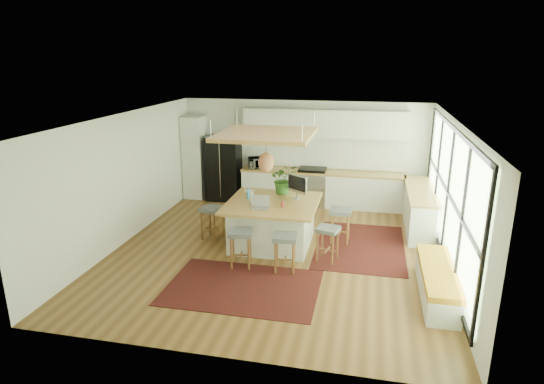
% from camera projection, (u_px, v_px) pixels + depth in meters
% --- Properties ---
extents(floor, '(7.00, 7.00, 0.00)m').
position_uv_depth(floor, '(276.00, 251.00, 9.36)').
color(floor, brown).
rests_on(floor, ground).
extents(ceiling, '(7.00, 7.00, 0.00)m').
position_uv_depth(ceiling, '(277.00, 118.00, 8.58)').
color(ceiling, white).
rests_on(ceiling, ground).
extents(wall_back, '(6.50, 0.00, 6.50)m').
position_uv_depth(wall_back, '(303.00, 152.00, 12.25)').
color(wall_back, silver).
rests_on(wall_back, ground).
extents(wall_front, '(6.50, 0.00, 6.50)m').
position_uv_depth(wall_front, '(219.00, 265.00, 5.70)').
color(wall_front, silver).
rests_on(wall_front, ground).
extents(wall_left, '(0.00, 7.00, 7.00)m').
position_uv_depth(wall_left, '(125.00, 178.00, 9.63)').
color(wall_left, silver).
rests_on(wall_left, ground).
extents(wall_right, '(0.00, 7.00, 7.00)m').
position_uv_depth(wall_right, '(452.00, 198.00, 8.31)').
color(wall_right, silver).
rests_on(wall_right, ground).
extents(window_wall, '(0.10, 6.20, 2.60)m').
position_uv_depth(window_wall, '(451.00, 195.00, 8.30)').
color(window_wall, black).
rests_on(window_wall, wall_right).
extents(pantry, '(0.55, 0.60, 2.25)m').
position_uv_depth(pantry, '(195.00, 158.00, 12.61)').
color(pantry, silver).
rests_on(pantry, floor).
extents(back_counter_base, '(4.20, 0.60, 0.88)m').
position_uv_depth(back_counter_base, '(321.00, 189.00, 12.10)').
color(back_counter_base, silver).
rests_on(back_counter_base, floor).
extents(back_counter_top, '(4.24, 0.64, 0.05)m').
position_uv_depth(back_counter_top, '(322.00, 172.00, 11.96)').
color(back_counter_top, olive).
rests_on(back_counter_top, back_counter_base).
extents(backsplash, '(4.20, 0.02, 0.80)m').
position_uv_depth(backsplash, '(324.00, 153.00, 12.12)').
color(backsplash, white).
rests_on(backsplash, wall_back).
extents(upper_cabinets, '(4.20, 0.34, 0.70)m').
position_uv_depth(upper_cabinets, '(324.00, 123.00, 11.74)').
color(upper_cabinets, silver).
rests_on(upper_cabinets, wall_back).
extents(range, '(0.76, 0.62, 1.00)m').
position_uv_depth(range, '(312.00, 186.00, 12.13)').
color(range, '#A5A5AA').
rests_on(range, floor).
extents(right_counter_base, '(0.60, 2.50, 0.88)m').
position_uv_depth(right_counter_base, '(419.00, 210.00, 10.51)').
color(right_counter_base, silver).
rests_on(right_counter_base, floor).
extents(right_counter_top, '(0.64, 2.54, 0.05)m').
position_uv_depth(right_counter_top, '(421.00, 190.00, 10.38)').
color(right_counter_top, olive).
rests_on(right_counter_top, right_counter_base).
extents(window_bench, '(0.52, 2.00, 0.50)m').
position_uv_depth(window_bench, '(437.00, 282.00, 7.57)').
color(window_bench, silver).
rests_on(window_bench, floor).
extents(ceiling_panel, '(1.86, 1.86, 0.80)m').
position_uv_depth(ceiling_panel, '(266.00, 148.00, 9.21)').
color(ceiling_panel, olive).
rests_on(ceiling_panel, ceiling).
extents(rug_near, '(2.60, 1.80, 0.01)m').
position_uv_depth(rug_near, '(243.00, 287.00, 7.91)').
color(rug_near, black).
rests_on(rug_near, floor).
extents(rug_right, '(1.80, 2.60, 0.01)m').
position_uv_depth(rug_right, '(360.00, 246.00, 9.60)').
color(rug_right, black).
rests_on(rug_right, floor).
extents(fridge, '(0.88, 0.69, 1.75)m').
position_uv_depth(fridge, '(224.00, 166.00, 12.48)').
color(fridge, black).
rests_on(fridge, floor).
extents(island, '(1.85, 1.85, 0.93)m').
position_uv_depth(island, '(273.00, 223.00, 9.60)').
color(island, olive).
rests_on(island, floor).
extents(stool_near_left, '(0.49, 0.49, 0.72)m').
position_uv_depth(stool_near_left, '(241.00, 249.00, 8.61)').
color(stool_near_left, '#494C51').
rests_on(stool_near_left, floor).
extents(stool_near_right, '(0.46, 0.46, 0.71)m').
position_uv_depth(stool_near_right, '(285.00, 253.00, 8.42)').
color(stool_near_right, '#494C51').
rests_on(stool_near_right, floor).
extents(stool_right_front, '(0.48, 0.48, 0.68)m').
position_uv_depth(stool_right_front, '(327.00, 243.00, 8.86)').
color(stool_right_front, '#494C51').
rests_on(stool_right_front, floor).
extents(stool_right_back, '(0.44, 0.44, 0.74)m').
position_uv_depth(stool_right_back, '(340.00, 226.00, 9.72)').
color(stool_right_back, '#494C51').
rests_on(stool_right_back, floor).
extents(stool_left_side, '(0.51, 0.51, 0.72)m').
position_uv_depth(stool_left_side, '(212.00, 223.00, 9.90)').
color(stool_left_side, '#494C51').
rests_on(stool_left_side, floor).
extents(laptop, '(0.36, 0.38, 0.26)m').
position_uv_depth(laptop, '(260.00, 203.00, 9.03)').
color(laptop, '#A5A5AA').
rests_on(laptop, island).
extents(monitor, '(0.56, 0.48, 0.51)m').
position_uv_depth(monitor, '(297.00, 186.00, 9.63)').
color(monitor, '#A5A5AA').
rests_on(monitor, island).
extents(microwave, '(0.58, 0.44, 0.35)m').
position_uv_depth(microwave, '(258.00, 162.00, 12.24)').
color(microwave, '#A5A5AA').
rests_on(microwave, back_counter_top).
extents(island_plant, '(0.78, 0.82, 0.50)m').
position_uv_depth(island_plant, '(284.00, 182.00, 9.99)').
color(island_plant, '#1E4C19').
rests_on(island_plant, island).
extents(island_bowl, '(0.24, 0.24, 0.05)m').
position_uv_depth(island_bowl, '(250.00, 192.00, 10.04)').
color(island_bowl, white).
rests_on(island_bowl, island).
extents(island_bottle_0, '(0.07, 0.07, 0.19)m').
position_uv_depth(island_bottle_0, '(248.00, 194.00, 9.64)').
color(island_bottle_0, '#398DE6').
rests_on(island_bottle_0, island).
extents(island_bottle_1, '(0.07, 0.07, 0.19)m').
position_uv_depth(island_bottle_1, '(252.00, 198.00, 9.38)').
color(island_bottle_1, silver).
rests_on(island_bottle_1, island).
extents(island_bottle_2, '(0.07, 0.07, 0.19)m').
position_uv_depth(island_bottle_2, '(282.00, 203.00, 9.11)').
color(island_bottle_2, '#983632').
rests_on(island_bottle_2, island).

